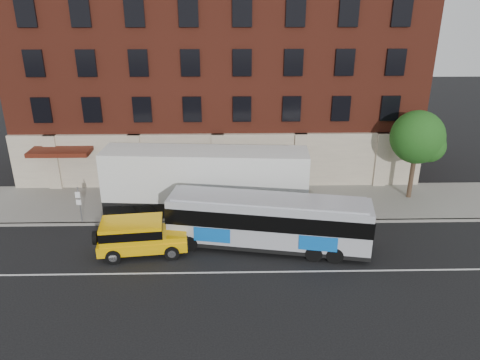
{
  "coord_description": "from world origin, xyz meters",
  "views": [
    {
      "loc": [
        0.91,
        -19.85,
        13.55
      ],
      "look_at": [
        1.47,
        5.5,
        3.17
      ],
      "focal_mm": 34.35,
      "sensor_mm": 36.0,
      "label": 1
    }
  ],
  "objects_px": {
    "street_tree": "(418,139)",
    "city_bus": "(268,221)",
    "shipping_container": "(206,183)",
    "yellow_suv": "(138,235)",
    "sign_pole": "(79,203)"
  },
  "relations": [
    {
      "from": "sign_pole",
      "to": "shipping_container",
      "type": "distance_m",
      "value": 7.95
    },
    {
      "from": "sign_pole",
      "to": "yellow_suv",
      "type": "relative_size",
      "value": 0.48
    },
    {
      "from": "sign_pole",
      "to": "city_bus",
      "type": "xyz_separation_m",
      "value": [
        11.51,
        -3.11,
        0.25
      ]
    },
    {
      "from": "street_tree",
      "to": "shipping_container",
      "type": "relative_size",
      "value": 0.47
    },
    {
      "from": "street_tree",
      "to": "shipping_container",
      "type": "bearing_deg",
      "value": -172.47
    },
    {
      "from": "street_tree",
      "to": "sign_pole",
      "type": "bearing_deg",
      "value": -171.39
    },
    {
      "from": "street_tree",
      "to": "city_bus",
      "type": "height_order",
      "value": "street_tree"
    },
    {
      "from": "sign_pole",
      "to": "yellow_suv",
      "type": "xyz_separation_m",
      "value": [
        4.26,
        -3.52,
        -0.32
      ]
    },
    {
      "from": "city_bus",
      "to": "yellow_suv",
      "type": "distance_m",
      "value": 7.28
    },
    {
      "from": "sign_pole",
      "to": "street_tree",
      "type": "relative_size",
      "value": 0.4
    },
    {
      "from": "sign_pole",
      "to": "shipping_container",
      "type": "relative_size",
      "value": 0.19
    },
    {
      "from": "city_bus",
      "to": "yellow_suv",
      "type": "xyz_separation_m",
      "value": [
        -7.25,
        -0.41,
        -0.58
      ]
    },
    {
      "from": "city_bus",
      "to": "shipping_container",
      "type": "bearing_deg",
      "value": 129.22
    },
    {
      "from": "sign_pole",
      "to": "city_bus",
      "type": "distance_m",
      "value": 11.92
    },
    {
      "from": "yellow_suv",
      "to": "shipping_container",
      "type": "distance_m",
      "value": 6.18
    }
  ]
}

